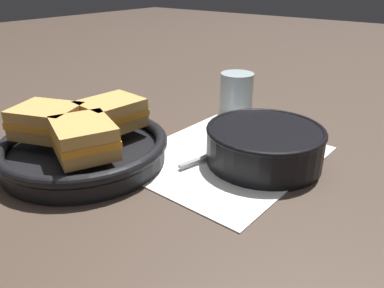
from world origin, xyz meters
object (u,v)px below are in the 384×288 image
at_px(soup_bowl, 265,143).
at_px(spoon, 235,147).
at_px(sandwich_near_right, 47,121).
at_px(drinking_glass, 236,95).
at_px(sandwich_far_left, 84,138).
at_px(sandwich_near_left, 111,114).
at_px(skillet, 85,150).

xyz_separation_m(soup_bowl, spoon, (0.01, 0.06, -0.03)).
relative_size(sandwich_near_right, drinking_glass, 1.30).
bearing_deg(sandwich_far_left, drinking_glass, -5.02).
height_order(spoon, sandwich_far_left, sandwich_far_left).
distance_m(soup_bowl, sandwich_far_left, 0.27).
distance_m(sandwich_near_left, sandwich_far_left, 0.10).
bearing_deg(spoon, drinking_glass, 45.35).
bearing_deg(sandwich_near_left, soup_bowl, -62.39).
bearing_deg(drinking_glass, soup_bowl, -135.91).
xyz_separation_m(skillet, sandwich_near_left, (0.06, -0.00, 0.04)).
distance_m(sandwich_far_left, drinking_glass, 0.35).
bearing_deg(soup_bowl, sandwich_near_left, 117.61).
height_order(skillet, sandwich_far_left, sandwich_far_left).
xyz_separation_m(spoon, sandwich_far_left, (-0.21, 0.12, 0.06)).
height_order(soup_bowl, spoon, soup_bowl).
xyz_separation_m(skillet, sandwich_far_left, (-0.03, -0.05, 0.04)).
height_order(soup_bowl, sandwich_far_left, sandwich_far_left).
xyz_separation_m(skillet, drinking_glass, (0.32, -0.08, 0.02)).
bearing_deg(sandwich_far_left, sandwich_near_right, 86.97).
height_order(sandwich_near_right, sandwich_far_left, same).
distance_m(skillet, drinking_glass, 0.33).
relative_size(sandwich_near_right, sandwich_far_left, 0.99).
distance_m(spoon, sandwich_near_right, 0.30).
bearing_deg(sandwich_near_right, sandwich_far_left, -93.03).
relative_size(spoon, sandwich_near_right, 1.36).
bearing_deg(soup_bowl, drinking_glass, 44.09).
bearing_deg(drinking_glass, sandwich_near_left, 164.09).
height_order(spoon, drinking_glass, drinking_glass).
distance_m(sandwich_near_left, sandwich_near_right, 0.10).
bearing_deg(drinking_glass, skillet, 166.28).
bearing_deg(soup_bowl, sandwich_near_right, 125.81).
bearing_deg(spoon, sandwich_far_left, 163.96).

